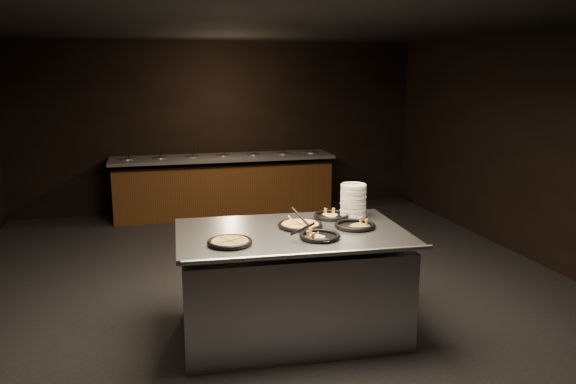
{
  "coord_description": "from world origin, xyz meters",
  "views": [
    {
      "loc": [
        -1.27,
        -5.73,
        2.37
      ],
      "look_at": [
        0.28,
        0.3,
        1.04
      ],
      "focal_mm": 35.0,
      "sensor_mm": 36.0,
      "label": 1
    }
  ],
  "objects_px": {
    "pan_veggie_whole": "(230,242)",
    "plate_stack": "(353,201)",
    "pan_cheese_whole": "(300,225)",
    "serving_counter": "(291,285)"
  },
  "relations": [
    {
      "from": "pan_veggie_whole",
      "to": "plate_stack",
      "type": "bearing_deg",
      "value": 25.1
    },
    {
      "from": "pan_veggie_whole",
      "to": "pan_cheese_whole",
      "type": "xyz_separation_m",
      "value": [
        0.71,
        0.37,
        0.0
      ]
    },
    {
      "from": "serving_counter",
      "to": "pan_veggie_whole",
      "type": "distance_m",
      "value": 0.84
    },
    {
      "from": "plate_stack",
      "to": "pan_cheese_whole",
      "type": "xyz_separation_m",
      "value": [
        -0.61,
        -0.25,
        -0.14
      ]
    },
    {
      "from": "serving_counter",
      "to": "pan_cheese_whole",
      "type": "relative_size",
      "value": 5.13
    },
    {
      "from": "plate_stack",
      "to": "pan_veggie_whole",
      "type": "xyz_separation_m",
      "value": [
        -1.32,
        -0.62,
        -0.14
      ]
    },
    {
      "from": "plate_stack",
      "to": "pan_cheese_whole",
      "type": "distance_m",
      "value": 0.68
    },
    {
      "from": "pan_cheese_whole",
      "to": "serving_counter",
      "type": "bearing_deg",
      "value": -137.35
    },
    {
      "from": "plate_stack",
      "to": "pan_veggie_whole",
      "type": "relative_size",
      "value": 0.84
    },
    {
      "from": "serving_counter",
      "to": "pan_veggie_whole",
      "type": "height_order",
      "value": "pan_veggie_whole"
    }
  ]
}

